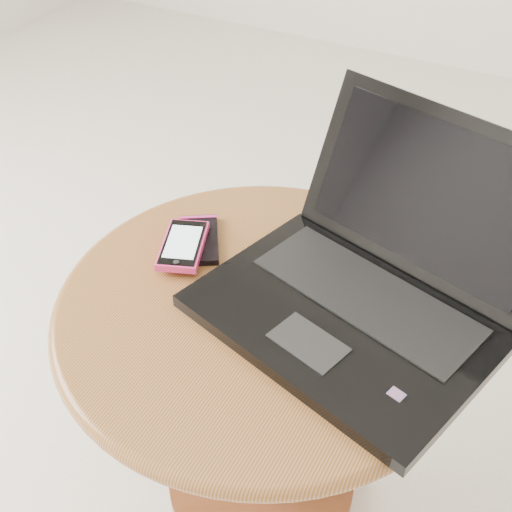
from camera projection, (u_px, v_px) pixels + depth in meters
The scene contains 4 objects.
table at pixel (262, 349), 1.01m from camera, with size 0.61×0.61×0.48m.
laptop at pixel (368, 283), 0.90m from camera, with size 0.47×0.46×0.24m.
phone_black at pixel (199, 240), 1.04m from camera, with size 0.11×0.13×0.01m.
phone_pink at pixel (183, 245), 1.01m from camera, with size 0.10×0.13×0.01m.
Camera 1 is at (0.35, -0.64, 1.14)m, focal length 46.10 mm.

